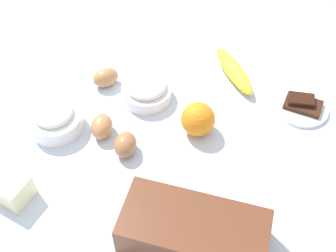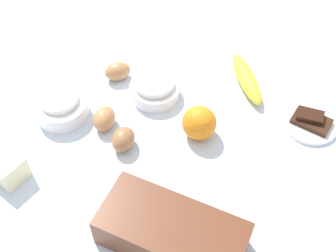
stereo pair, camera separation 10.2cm
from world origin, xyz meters
name	(u,v)px [view 1 (the left image)]	position (x,y,z in m)	size (l,w,h in m)	color
ground_plane	(168,139)	(0.00, 0.00, -0.01)	(2.40, 2.40, 0.02)	silver
loaf_pan	(194,231)	(-0.15, 0.22, 0.04)	(0.29, 0.17, 0.08)	brown
flour_bowl	(55,118)	(0.26, 0.08, 0.03)	(0.13, 0.13, 0.07)	white
sugar_bowl	(146,90)	(0.10, -0.10, 0.03)	(0.13, 0.13, 0.06)	white
banana	(234,71)	(-0.08, -0.26, 0.02)	(0.19, 0.04, 0.04)	yellow
orange_fruit	(198,119)	(-0.06, -0.05, 0.04)	(0.08, 0.08, 0.08)	orange
butter_block	(9,187)	(0.24, 0.28, 0.03)	(0.09, 0.06, 0.06)	#F4EDB2
egg_near_butter	(106,77)	(0.22, -0.10, 0.02)	(0.05, 0.05, 0.07)	#B97D4C
egg_beside_bowl	(125,145)	(0.07, 0.08, 0.03)	(0.05, 0.05, 0.07)	#A16C41
egg_loose	(102,126)	(0.15, 0.05, 0.03)	(0.05, 0.05, 0.07)	#BC7F4D
chocolate_plate	(302,106)	(-0.27, -0.22, 0.01)	(0.13, 0.13, 0.03)	white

